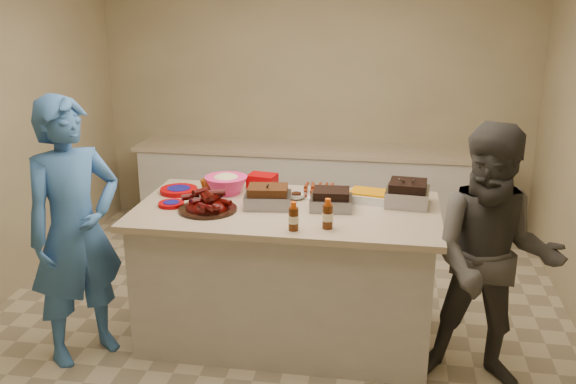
% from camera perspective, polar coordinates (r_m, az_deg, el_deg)
% --- Properties ---
extents(room, '(4.50, 5.00, 2.70)m').
position_cam_1_polar(room, '(4.85, -1.61, -12.54)').
color(room, tan).
rests_on(room, ground).
extents(back_counter, '(3.60, 0.64, 0.90)m').
position_cam_1_polar(back_counter, '(6.67, 1.97, 0.23)').
color(back_counter, '#BCB6AD').
rests_on(back_counter, ground).
extents(island, '(2.09, 1.10, 0.99)m').
position_cam_1_polar(island, '(4.84, -0.10, -12.59)').
color(island, '#BCB6AD').
rests_on(island, ground).
extents(rib_platter, '(0.44, 0.44, 0.16)m').
position_cam_1_polar(rib_platter, '(4.41, -7.14, -1.66)').
color(rib_platter, '#440503').
rests_on(rib_platter, island).
extents(pulled_pork_tray, '(0.34, 0.28, 0.10)m').
position_cam_1_polar(pulled_pork_tray, '(4.46, -1.79, -1.32)').
color(pulled_pork_tray, '#47230F').
rests_on(pulled_pork_tray, island).
extents(brisket_tray, '(0.30, 0.25, 0.09)m').
position_cam_1_polar(brisket_tray, '(4.42, 3.85, -1.49)').
color(brisket_tray, black).
rests_on(brisket_tray, island).
extents(roasting_pan, '(0.32, 0.32, 0.12)m').
position_cam_1_polar(roasting_pan, '(4.57, 10.52, -1.13)').
color(roasting_pan, gray).
rests_on(roasting_pan, island).
extents(coleslaw_bowl, '(0.32, 0.32, 0.22)m').
position_cam_1_polar(coleslaw_bowl, '(4.77, -5.49, -0.10)').
color(coleslaw_bowl, '#ED2A77').
rests_on(coleslaw_bowl, island).
extents(sausage_plate, '(0.29, 0.29, 0.05)m').
position_cam_1_polar(sausage_plate, '(4.70, 2.74, -0.33)').
color(sausage_plate, silver).
rests_on(sausage_plate, island).
extents(mac_cheese_dish, '(0.33, 0.27, 0.08)m').
position_cam_1_polar(mac_cheese_dish, '(4.61, 7.25, -0.79)').
color(mac_cheese_dish, orange).
rests_on(mac_cheese_dish, island).
extents(bbq_bottle_a, '(0.06, 0.06, 0.19)m').
position_cam_1_polar(bbq_bottle_a, '(4.02, 0.49, -3.42)').
color(bbq_bottle_a, '#421D08').
rests_on(bbq_bottle_a, island).
extents(bbq_bottle_b, '(0.07, 0.07, 0.20)m').
position_cam_1_polar(bbq_bottle_b, '(4.06, 3.52, -3.24)').
color(bbq_bottle_b, '#421D08').
rests_on(bbq_bottle_b, island).
extents(mustard_bottle, '(0.05, 0.05, 0.13)m').
position_cam_1_polar(mustard_bottle, '(4.49, -1.04, -1.18)').
color(mustard_bottle, yellow).
rests_on(mustard_bottle, island).
extents(sauce_bowl, '(0.14, 0.04, 0.14)m').
position_cam_1_polar(sauce_bowl, '(4.63, 0.74, -0.60)').
color(sauce_bowl, silver).
rests_on(sauce_bowl, island).
extents(plate_stack_large, '(0.28, 0.28, 0.03)m').
position_cam_1_polar(plate_stack_large, '(4.84, -9.68, -0.04)').
color(plate_stack_large, '#930104').
rests_on(plate_stack_large, island).
extents(plate_stack_small, '(0.18, 0.18, 0.03)m').
position_cam_1_polar(plate_stack_small, '(4.55, -10.32, -1.22)').
color(plate_stack_small, '#930104').
rests_on(plate_stack_small, island).
extents(plastic_cup, '(0.09, 0.09, 0.09)m').
position_cam_1_polar(plastic_cup, '(4.85, -7.25, 0.12)').
color(plastic_cup, '#964E13').
rests_on(plastic_cup, island).
extents(basket_stack, '(0.23, 0.19, 0.10)m').
position_cam_1_polar(basket_stack, '(4.89, -2.29, 0.41)').
color(basket_stack, '#930104').
rests_on(basket_stack, island).
extents(guest_blue, '(1.84, 1.63, 0.43)m').
position_cam_1_polar(guest_blue, '(4.85, -17.35, -13.42)').
color(guest_blue, '#3769AD').
rests_on(guest_blue, ground).
extents(guest_gray, '(1.00, 1.78, 0.64)m').
position_cam_1_polar(guest_gray, '(4.53, 16.74, -15.77)').
color(guest_gray, '#484641').
rests_on(guest_gray, ground).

